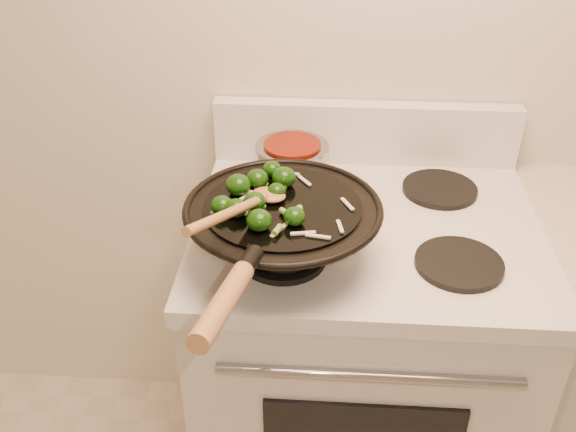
{
  "coord_description": "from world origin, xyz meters",
  "views": [
    {
      "loc": [
        -0.19,
        -0.04,
        1.72
      ],
      "look_at": [
        -0.26,
        1.02,
        1.03
      ],
      "focal_mm": 40.0,
      "sensor_mm": 36.0,
      "label": 1
    }
  ],
  "objects": [
    {
      "name": "stove",
      "position": [
        -0.09,
        1.17,
        0.47
      ],
      "size": [
        0.78,
        0.67,
        1.08
      ],
      "color": "white",
      "rests_on": "ground"
    },
    {
      "name": "wok",
      "position": [
        -0.27,
        1.02,
        1.0
      ],
      "size": [
        0.4,
        0.65,
        0.19
      ],
      "color": "black",
      "rests_on": "stove"
    },
    {
      "name": "stirfry",
      "position": [
        -0.32,
        1.03,
        1.07
      ],
      "size": [
        0.28,
        0.25,
        0.04
      ],
      "color": "#113608",
      "rests_on": "wok"
    },
    {
      "name": "wooden_spoon",
      "position": [
        -0.33,
        0.96,
        1.09
      ],
      "size": [
        0.16,
        0.31,
        0.1
      ],
      "color": "#A06A3E",
      "rests_on": "wok"
    },
    {
      "name": "saucepan",
      "position": [
        -0.27,
        1.32,
        0.99
      ],
      "size": [
        0.18,
        0.28,
        0.1
      ],
      "color": "gray",
      "rests_on": "stove"
    }
  ]
}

